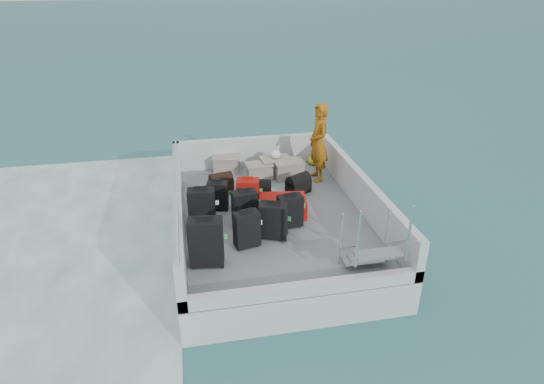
{
  "coord_description": "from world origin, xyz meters",
  "views": [
    {
      "loc": [
        -1.48,
        -7.44,
        4.83
      ],
      "look_at": [
        0.03,
        0.17,
        1.0
      ],
      "focal_mm": 30.0,
      "sensor_mm": 36.0,
      "label": 1
    }
  ],
  "objects_px": {
    "crate_0": "(226,164)",
    "passenger": "(318,143)",
    "suitcase_4": "(245,208)",
    "crate_2": "(275,167)",
    "suitcase_5": "(248,194)",
    "crate_3": "(289,170)",
    "suitcase_0": "(206,243)",
    "suitcase_6": "(273,221)",
    "suitcase_1": "(202,208)",
    "suitcase_7": "(290,211)",
    "crate_1": "(259,172)",
    "suitcase_8": "(283,206)",
    "suitcase_2": "(218,196)",
    "suitcase_3": "(247,230)"
  },
  "relations": [
    {
      "from": "suitcase_6",
      "to": "suitcase_7",
      "type": "relative_size",
      "value": 1.06
    },
    {
      "from": "suitcase_0",
      "to": "suitcase_4",
      "type": "xyz_separation_m",
      "value": [
        0.76,
        1.15,
        -0.08
      ]
    },
    {
      "from": "suitcase_7",
      "to": "crate_2",
      "type": "bearing_deg",
      "value": 77.95
    },
    {
      "from": "suitcase_3",
      "to": "crate_0",
      "type": "bearing_deg",
      "value": 77.0
    },
    {
      "from": "suitcase_7",
      "to": "crate_2",
      "type": "distance_m",
      "value": 2.33
    },
    {
      "from": "crate_1",
      "to": "suitcase_1",
      "type": "bearing_deg",
      "value": -126.78
    },
    {
      "from": "crate_3",
      "to": "suitcase_7",
      "type": "bearing_deg",
      "value": -102.48
    },
    {
      "from": "crate_1",
      "to": "crate_3",
      "type": "distance_m",
      "value": 0.66
    },
    {
      "from": "suitcase_2",
      "to": "suitcase_4",
      "type": "relative_size",
      "value": 0.87
    },
    {
      "from": "suitcase_4",
      "to": "passenger",
      "type": "height_order",
      "value": "passenger"
    },
    {
      "from": "suitcase_1",
      "to": "suitcase_7",
      "type": "relative_size",
      "value": 1.16
    },
    {
      "from": "crate_0",
      "to": "crate_2",
      "type": "bearing_deg",
      "value": -20.18
    },
    {
      "from": "suitcase_6",
      "to": "crate_2",
      "type": "relative_size",
      "value": 1.05
    },
    {
      "from": "passenger",
      "to": "crate_3",
      "type": "bearing_deg",
      "value": -111.54
    },
    {
      "from": "suitcase_6",
      "to": "crate_0",
      "type": "height_order",
      "value": "suitcase_6"
    },
    {
      "from": "crate_3",
      "to": "passenger",
      "type": "xyz_separation_m",
      "value": [
        0.6,
        -0.2,
        0.67
      ]
    },
    {
      "from": "suitcase_4",
      "to": "suitcase_1",
      "type": "bearing_deg",
      "value": 163.63
    },
    {
      "from": "suitcase_5",
      "to": "crate_3",
      "type": "bearing_deg",
      "value": 59.45
    },
    {
      "from": "passenger",
      "to": "crate_2",
      "type": "bearing_deg",
      "value": -119.23
    },
    {
      "from": "suitcase_7",
      "to": "crate_0",
      "type": "height_order",
      "value": "suitcase_7"
    },
    {
      "from": "suitcase_5",
      "to": "crate_0",
      "type": "height_order",
      "value": "suitcase_5"
    },
    {
      "from": "suitcase_4",
      "to": "crate_2",
      "type": "relative_size",
      "value": 1.05
    },
    {
      "from": "crate_1",
      "to": "crate_2",
      "type": "xyz_separation_m",
      "value": [
        0.4,
        0.14,
        0.02
      ]
    },
    {
      "from": "suitcase_3",
      "to": "suitcase_7",
      "type": "distance_m",
      "value": 0.99
    },
    {
      "from": "suitcase_2",
      "to": "crate_1",
      "type": "distance_m",
      "value": 1.63
    },
    {
      "from": "suitcase_5",
      "to": "suitcase_8",
      "type": "distance_m",
      "value": 0.73
    },
    {
      "from": "suitcase_0",
      "to": "suitcase_8",
      "type": "relative_size",
      "value": 0.93
    },
    {
      "from": "crate_1",
      "to": "suitcase_4",
      "type": "bearing_deg",
      "value": -107.18
    },
    {
      "from": "crate_0",
      "to": "suitcase_0",
      "type": "bearing_deg",
      "value": -100.76
    },
    {
      "from": "crate_0",
      "to": "crate_2",
      "type": "relative_size",
      "value": 0.92
    },
    {
      "from": "suitcase_0",
      "to": "suitcase_6",
      "type": "bearing_deg",
      "value": 34.2
    },
    {
      "from": "suitcase_4",
      "to": "crate_1",
      "type": "xyz_separation_m",
      "value": [
        0.59,
        1.92,
        -0.16
      ]
    },
    {
      "from": "suitcase_2",
      "to": "suitcase_3",
      "type": "xyz_separation_m",
      "value": [
        0.36,
        -1.41,
        0.04
      ]
    },
    {
      "from": "crate_0",
      "to": "passenger",
      "type": "distance_m",
      "value": 2.2
    },
    {
      "from": "passenger",
      "to": "suitcase_4",
      "type": "bearing_deg",
      "value": -51.63
    },
    {
      "from": "suitcase_0",
      "to": "suitcase_7",
      "type": "bearing_deg",
      "value": 38.01
    },
    {
      "from": "suitcase_4",
      "to": "suitcase_6",
      "type": "relative_size",
      "value": 1.0
    },
    {
      "from": "suitcase_0",
      "to": "suitcase_5",
      "type": "relative_size",
      "value": 1.36
    },
    {
      "from": "suitcase_8",
      "to": "passenger",
      "type": "xyz_separation_m",
      "value": [
        1.1,
        1.44,
        0.68
      ]
    },
    {
      "from": "suitcase_8",
      "to": "passenger",
      "type": "relative_size",
      "value": 0.51
    },
    {
      "from": "suitcase_2",
      "to": "suitcase_8",
      "type": "bearing_deg",
      "value": -8.34
    },
    {
      "from": "suitcase_2",
      "to": "crate_1",
      "type": "bearing_deg",
      "value": 63.29
    },
    {
      "from": "suitcase_5",
      "to": "suitcase_8",
      "type": "bearing_deg",
      "value": -22.37
    },
    {
      "from": "crate_3",
      "to": "crate_1",
      "type": "bearing_deg",
      "value": 173.68
    },
    {
      "from": "suitcase_0",
      "to": "crate_1",
      "type": "bearing_deg",
      "value": 73.98
    },
    {
      "from": "suitcase_1",
      "to": "passenger",
      "type": "height_order",
      "value": "passenger"
    },
    {
      "from": "suitcase_3",
      "to": "suitcase_2",
      "type": "bearing_deg",
      "value": 91.17
    },
    {
      "from": "passenger",
      "to": "crate_0",
      "type": "bearing_deg",
      "value": -116.16
    },
    {
      "from": "suitcase_7",
      "to": "crate_1",
      "type": "relative_size",
      "value": 1.13
    },
    {
      "from": "suitcase_1",
      "to": "crate_2",
      "type": "bearing_deg",
      "value": 53.27
    }
  ]
}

